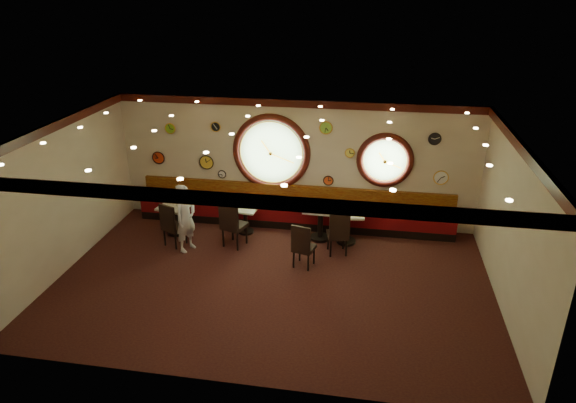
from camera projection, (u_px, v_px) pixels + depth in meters
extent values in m
cube|color=black|center=(273.00, 281.00, 10.74)|extent=(9.00, 6.00, 0.00)
cube|color=gold|center=(270.00, 133.00, 9.47)|extent=(9.00, 6.00, 0.02)
cube|color=beige|center=(295.00, 163.00, 12.82)|extent=(9.00, 0.02, 3.20)
cube|color=beige|center=(231.00, 297.00, 7.39)|extent=(9.00, 0.02, 3.20)
cube|color=beige|center=(62.00, 197.00, 10.80)|extent=(0.02, 6.00, 3.20)
cube|color=beige|center=(512.00, 229.00, 9.41)|extent=(0.02, 6.00, 3.20)
cube|color=#390F0A|center=(295.00, 103.00, 12.17)|extent=(9.00, 0.10, 0.18)
cube|color=#390F0A|center=(227.00, 200.00, 6.83)|extent=(9.00, 0.10, 0.18)
cube|color=#390F0A|center=(51.00, 127.00, 10.19)|extent=(0.10, 6.00, 0.18)
cube|color=#390F0A|center=(524.00, 150.00, 8.82)|extent=(0.10, 6.00, 0.18)
cube|color=black|center=(293.00, 222.00, 13.16)|extent=(8.00, 0.55, 0.20)
cube|color=#59070C|center=(293.00, 213.00, 13.06)|extent=(8.00, 0.55, 0.30)
cube|color=#601407|center=(295.00, 195.00, 13.10)|extent=(8.00, 0.10, 0.55)
cylinder|color=#82B16A|center=(271.00, 152.00, 12.81)|extent=(1.66, 0.02, 1.66)
torus|color=#390F0A|center=(271.00, 152.00, 12.79)|extent=(1.98, 0.18, 1.98)
torus|color=gold|center=(271.00, 153.00, 12.77)|extent=(1.61, 0.03, 1.61)
cylinder|color=#82B16A|center=(385.00, 160.00, 12.40)|extent=(1.10, 0.02, 1.10)
torus|color=#390F0A|center=(385.00, 160.00, 12.38)|extent=(1.38, 0.18, 1.38)
torus|color=gold|center=(385.00, 161.00, 12.35)|extent=(1.09, 0.03, 1.09)
cylinder|color=black|center=(435.00, 139.00, 11.96)|extent=(0.28, 0.03, 0.28)
cylinder|color=red|center=(159.00, 158.00, 13.36)|extent=(0.32, 0.03, 0.32)
cylinder|color=#83C33D|center=(326.00, 128.00, 12.29)|extent=(0.30, 0.03, 0.30)
cylinder|color=white|center=(222.00, 174.00, 13.23)|extent=(0.20, 0.03, 0.20)
cylinder|color=#68A821|center=(170.00, 128.00, 12.98)|extent=(0.26, 0.03, 0.26)
cylinder|color=#EB4D1B|center=(328.00, 180.00, 12.81)|extent=(0.24, 0.03, 0.24)
cylinder|color=#F0E150|center=(350.00, 153.00, 12.43)|extent=(0.22, 0.03, 0.22)
cylinder|color=yellow|center=(207.00, 162.00, 13.18)|extent=(0.36, 0.03, 0.36)
cylinder|color=black|center=(216.00, 127.00, 12.75)|extent=(0.24, 0.03, 0.24)
cylinder|color=white|center=(441.00, 178.00, 12.29)|extent=(0.34, 0.03, 0.34)
cylinder|color=black|center=(177.00, 232.00, 12.77)|extent=(0.43, 0.43, 0.06)
cylinder|color=black|center=(176.00, 220.00, 12.64)|extent=(0.12, 0.12, 0.69)
cube|color=silver|center=(174.00, 206.00, 12.50)|extent=(0.80, 0.80, 0.05)
cylinder|color=black|center=(246.00, 231.00, 12.82)|extent=(0.39, 0.39, 0.05)
cylinder|color=black|center=(246.00, 220.00, 12.70)|extent=(0.11, 0.11, 0.62)
cube|color=silver|center=(245.00, 208.00, 12.57)|extent=(0.68, 0.68, 0.04)
cylinder|color=black|center=(320.00, 237.00, 12.51)|extent=(0.48, 0.48, 0.07)
cylinder|color=black|center=(320.00, 223.00, 12.35)|extent=(0.13, 0.13, 0.77)
cube|color=silver|center=(321.00, 208.00, 12.19)|extent=(0.80, 0.80, 0.05)
cylinder|color=black|center=(346.00, 241.00, 12.34)|extent=(0.46, 0.46, 0.06)
cylinder|color=black|center=(347.00, 227.00, 12.19)|extent=(0.13, 0.13, 0.73)
cube|color=silver|center=(347.00, 213.00, 12.04)|extent=(0.83, 0.83, 0.05)
cube|color=black|center=(175.00, 227.00, 12.08)|extent=(0.59, 0.59, 0.08)
cube|color=black|center=(167.00, 217.00, 11.80)|extent=(0.44, 0.23, 0.59)
cube|color=black|center=(234.00, 226.00, 12.03)|extent=(0.64, 0.64, 0.09)
cube|color=black|center=(228.00, 215.00, 11.70)|extent=(0.50, 0.22, 0.66)
cube|color=black|center=(304.00, 248.00, 11.17)|extent=(0.53, 0.53, 0.08)
cube|color=black|center=(301.00, 239.00, 10.88)|extent=(0.44, 0.16, 0.57)
cube|color=black|center=(338.00, 235.00, 11.70)|extent=(0.56, 0.56, 0.08)
cube|color=black|center=(340.00, 225.00, 11.38)|extent=(0.46, 0.17, 0.60)
cylinder|color=silver|center=(173.00, 203.00, 12.53)|extent=(0.03, 0.03, 0.09)
cylinder|color=silver|center=(244.00, 204.00, 12.60)|extent=(0.04, 0.04, 0.11)
cylinder|color=silver|center=(315.00, 203.00, 12.26)|extent=(0.03, 0.03, 0.09)
cylinder|color=silver|center=(343.00, 209.00, 12.05)|extent=(0.04, 0.04, 0.10)
cylinder|color=silver|center=(177.00, 204.00, 12.44)|extent=(0.04, 0.04, 0.10)
cylinder|color=silver|center=(246.00, 207.00, 12.49)|extent=(0.03, 0.03, 0.09)
cylinder|color=silver|center=(324.00, 206.00, 12.07)|extent=(0.04, 0.04, 0.11)
cylinder|color=silver|center=(347.00, 211.00, 11.94)|extent=(0.03, 0.03, 0.09)
cylinder|color=gold|center=(180.00, 201.00, 12.51)|extent=(0.05, 0.05, 0.17)
cylinder|color=orange|center=(248.00, 203.00, 12.62)|extent=(0.06, 0.06, 0.18)
cylinder|color=gold|center=(329.00, 203.00, 12.20)|extent=(0.05, 0.05, 0.14)
cylinder|color=gold|center=(352.00, 207.00, 12.09)|extent=(0.06, 0.06, 0.18)
imported|color=silver|center=(186.00, 218.00, 11.71)|extent=(0.58, 0.69, 1.61)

